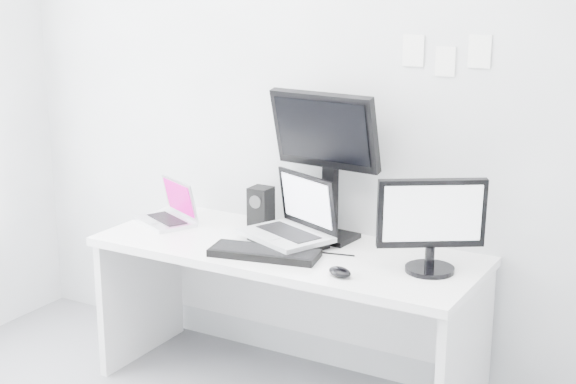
% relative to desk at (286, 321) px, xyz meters
% --- Properties ---
extents(back_wall, '(3.60, 0.00, 3.60)m').
position_rel_desk_xyz_m(back_wall, '(0.00, 0.35, 0.99)').
color(back_wall, silver).
rests_on(back_wall, ground).
extents(desk, '(1.80, 0.70, 0.73)m').
position_rel_desk_xyz_m(desk, '(0.00, 0.00, 0.00)').
color(desk, white).
rests_on(desk, ground).
extents(macbook, '(0.38, 0.34, 0.23)m').
position_rel_desk_xyz_m(macbook, '(-0.72, 0.02, 0.48)').
color(macbook, silver).
rests_on(macbook, desk).
extents(speaker, '(0.11, 0.11, 0.21)m').
position_rel_desk_xyz_m(speaker, '(-0.26, 0.20, 0.47)').
color(speaker, black).
rests_on(speaker, desk).
extents(dell_laptop, '(0.49, 0.44, 0.33)m').
position_rel_desk_xyz_m(dell_laptop, '(-0.02, 0.03, 0.53)').
color(dell_laptop, '#BBBEC2').
rests_on(dell_laptop, desk).
extents(rear_monitor, '(0.55, 0.24, 0.72)m').
position_rel_desk_xyz_m(rear_monitor, '(0.10, 0.21, 0.73)').
color(rear_monitor, black).
rests_on(rear_monitor, desk).
extents(samsung_monitor, '(0.50, 0.42, 0.42)m').
position_rel_desk_xyz_m(samsung_monitor, '(0.69, 0.02, 0.57)').
color(samsung_monitor, black).
rests_on(samsung_monitor, desk).
extents(keyboard, '(0.51, 0.27, 0.03)m').
position_rel_desk_xyz_m(keyboard, '(-0.02, -0.16, 0.38)').
color(keyboard, black).
rests_on(keyboard, desk).
extents(mouse, '(0.14, 0.12, 0.04)m').
position_rel_desk_xyz_m(mouse, '(0.38, -0.22, 0.38)').
color(mouse, black).
rests_on(mouse, desk).
extents(wall_note_0, '(0.10, 0.00, 0.14)m').
position_rel_desk_xyz_m(wall_note_0, '(0.45, 0.34, 1.26)').
color(wall_note_0, white).
rests_on(wall_note_0, back_wall).
extents(wall_note_1, '(0.09, 0.00, 0.13)m').
position_rel_desk_xyz_m(wall_note_1, '(0.60, 0.34, 1.22)').
color(wall_note_1, white).
rests_on(wall_note_1, back_wall).
extents(wall_note_2, '(0.10, 0.00, 0.14)m').
position_rel_desk_xyz_m(wall_note_2, '(0.75, 0.34, 1.26)').
color(wall_note_2, white).
rests_on(wall_note_2, back_wall).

